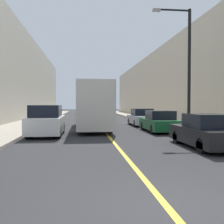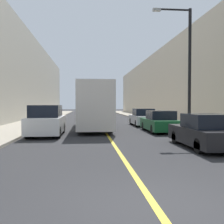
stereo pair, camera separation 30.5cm
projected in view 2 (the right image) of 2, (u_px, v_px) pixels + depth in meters
The scene contains 12 objects.
ground_plane at pixel (156, 208), 4.89m from camera, with size 200.00×200.00×0.00m, color #2D2D30.
sidewalk_left at pixel (45, 119), 34.09m from camera, with size 3.52×72.00×0.14m, color #A89E8C.
sidewalk_right at pixel (147, 118), 35.38m from camera, with size 3.52×72.00×0.14m, color #A89E8C.
building_row_left at pixel (15, 75), 33.57m from camera, with size 4.00×72.00×11.33m, color #B7B2A3.
building_row_right at pixel (174, 84), 35.60m from camera, with size 4.00×72.00×9.50m, color beige.
road_center_line at pixel (97, 119), 34.74m from camera, with size 0.16×72.00×0.01m, color gold.
bus at pixel (94, 106), 21.19m from camera, with size 2.41×11.26×3.45m.
parked_suv_left at pixel (46, 122), 16.12m from camera, with size 1.97×4.45×1.88m.
car_right_near at pixel (205, 133), 11.60m from camera, with size 1.90×4.43×1.51m.
car_right_mid at pixel (160, 122), 18.32m from camera, with size 1.89×4.40×1.49m.
car_right_far at pixel (143, 118), 23.77m from camera, with size 1.88×4.50×1.55m.
street_lamp_right at pixel (187, 62), 16.85m from camera, with size 2.54×0.24×7.93m.
Camera 2 is at (-1.28, -4.73, 1.94)m, focal length 42.00 mm.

